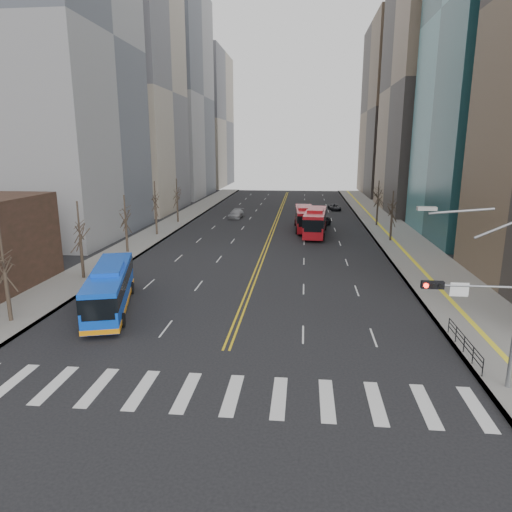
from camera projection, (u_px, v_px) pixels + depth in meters
ground at (209, 393)px, 23.11m from camera, size 220.00×220.00×0.00m
sidewalk_right at (395, 234)px, 64.82m from camera, size 7.00×130.00×0.15m
sidewalk_left at (162, 230)px, 68.28m from camera, size 5.00×130.00×0.15m
crosswalk at (209, 393)px, 23.10m from camera, size 26.70×4.00×0.01m
centerline at (276, 221)px, 76.28m from camera, size 0.55×100.00×0.01m
office_towers at (283, 81)px, 83.73m from camera, size 83.00×134.00×58.00m
signal_mast at (489, 299)px, 22.50m from camera, size 5.37×0.37×9.39m
pedestrian_railing at (464, 342)px, 27.26m from camera, size 0.06×6.06×1.02m
street_trees at (208, 208)px, 56.10m from camera, size 35.20×47.20×7.60m
blue_bus at (110, 287)px, 34.60m from camera, size 5.68×11.97×3.42m
red_bus_near at (315, 220)px, 64.10m from camera, size 3.62×11.96×3.72m
red_bus_far at (305, 217)px, 68.05m from camera, size 3.18×11.19×3.52m
car_white at (115, 275)px, 41.70m from camera, size 3.02×4.50×1.40m
car_dark_mid at (322, 221)px, 71.33m from camera, size 3.25×4.89×1.55m
car_silver at (236, 214)px, 79.56m from camera, size 2.48×5.23×1.47m
car_dark_far at (335, 207)px, 89.40m from camera, size 2.63×4.37×1.14m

